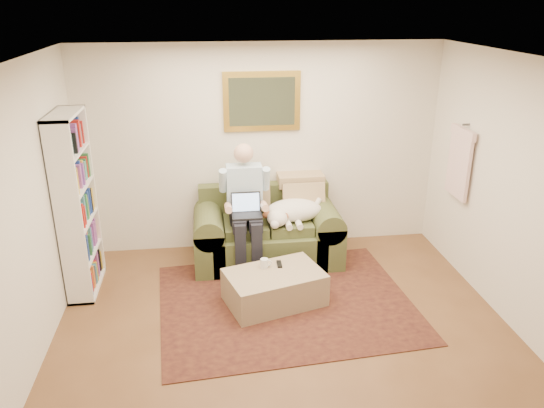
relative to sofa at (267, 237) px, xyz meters
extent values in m
cube|color=brown|center=(-0.01, -2.02, -0.31)|extent=(4.50, 5.00, 0.01)
cube|color=white|center=(-0.01, -2.02, 2.29)|extent=(4.50, 5.00, 0.01)
cube|color=silver|center=(-0.01, 0.48, 0.99)|extent=(4.50, 0.01, 2.60)
cube|color=silver|center=(-2.26, -2.02, 0.99)|extent=(0.01, 5.00, 2.60)
cube|color=black|center=(0.08, -1.04, -0.30)|extent=(2.81, 2.32, 0.01)
cube|color=#434524|center=(0.00, -0.04, -0.09)|extent=(1.35, 0.87, 0.44)
cube|color=#434524|center=(0.00, 0.34, 0.36)|extent=(1.64, 0.19, 0.45)
cube|color=#434524|center=(-0.71, -0.04, -0.03)|extent=(0.36, 0.87, 0.90)
cube|color=#434524|center=(0.71, -0.04, -0.03)|extent=(0.36, 0.87, 0.90)
cube|color=#434524|center=(-0.27, -0.09, 0.20)|extent=(0.51, 0.58, 0.13)
cube|color=#434524|center=(0.27, -0.09, 0.20)|extent=(0.51, 0.58, 0.13)
cube|color=black|center=(-0.27, -0.29, 0.42)|extent=(0.35, 0.24, 0.02)
cube|color=black|center=(-0.27, -0.17, 0.54)|extent=(0.35, 0.07, 0.24)
cube|color=#99BFF2|center=(-0.27, -0.18, 0.54)|extent=(0.31, 0.05, 0.21)
cube|color=tan|center=(-0.04, -1.02, -0.13)|extent=(1.14, 0.89, 0.36)
cylinder|color=white|center=(-0.14, -0.89, 0.11)|extent=(0.08, 0.08, 0.10)
cube|color=black|center=(0.03, -0.85, 0.07)|extent=(0.05, 0.15, 0.02)
cube|color=gold|center=(0.00, 0.46, 1.59)|extent=(0.94, 0.04, 0.72)
cube|color=gray|center=(0.00, 0.44, 1.59)|extent=(0.80, 0.01, 0.58)
camera|label=1|loc=(-0.71, -5.92, 2.78)|focal=35.00mm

